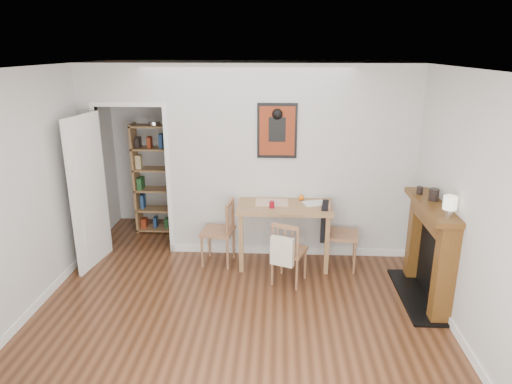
# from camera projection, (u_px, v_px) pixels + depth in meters

# --- Properties ---
(ground) EXTENTS (5.20, 5.20, 0.00)m
(ground) POSITION_uv_depth(u_px,v_px,m) (239.00, 303.00, 5.20)
(ground) COLOR brown
(ground) RESTS_ON ground
(room_shell) EXTENTS (5.20, 5.20, 5.20)m
(room_shell) POSITION_uv_depth(u_px,v_px,m) (254.00, 164.00, 6.08)
(room_shell) COLOR #B9B8B6
(room_shell) RESTS_ON ground
(dining_table) EXTENTS (1.22, 0.78, 0.83)m
(dining_table) POSITION_uv_depth(u_px,v_px,m) (284.00, 211.00, 6.00)
(dining_table) COLOR olive
(dining_table) RESTS_ON ground
(chair_left) EXTENTS (0.50, 0.50, 0.89)m
(chair_left) POSITION_uv_depth(u_px,v_px,m) (218.00, 232.00, 6.05)
(chair_left) COLOR #A06E4A
(chair_left) RESTS_ON ground
(chair_right) EXTENTS (0.56, 0.51, 0.90)m
(chair_right) POSITION_uv_depth(u_px,v_px,m) (340.00, 234.00, 5.94)
(chair_right) COLOR #A06E4A
(chair_right) RESTS_ON ground
(chair_front) EXTENTS (0.53, 0.56, 0.82)m
(chair_front) POSITION_uv_depth(u_px,v_px,m) (289.00, 251.00, 5.55)
(chair_front) COLOR #A06E4A
(chair_front) RESTS_ON ground
(bookshelf) EXTENTS (0.72, 0.29, 1.71)m
(bookshelf) POSITION_uv_depth(u_px,v_px,m) (158.00, 180.00, 7.02)
(bookshelf) COLOR olive
(bookshelf) RESTS_ON ground
(fireplace) EXTENTS (0.45, 1.25, 1.16)m
(fireplace) POSITION_uv_depth(u_px,v_px,m) (431.00, 249.00, 5.15)
(fireplace) COLOR brown
(fireplace) RESTS_ON ground
(red_glass) EXTENTS (0.07, 0.07, 0.09)m
(red_glass) POSITION_uv_depth(u_px,v_px,m) (272.00, 204.00, 5.81)
(red_glass) COLOR maroon
(red_glass) RESTS_ON dining_table
(orange_fruit) EXTENTS (0.07, 0.07, 0.07)m
(orange_fruit) POSITION_uv_depth(u_px,v_px,m) (301.00, 198.00, 6.09)
(orange_fruit) COLOR orange
(orange_fruit) RESTS_ON dining_table
(placemat) EXTENTS (0.43, 0.32, 0.00)m
(placemat) POSITION_uv_depth(u_px,v_px,m) (272.00, 202.00, 6.01)
(placemat) COLOR beige
(placemat) RESTS_ON dining_table
(notebook) EXTENTS (0.33, 0.28, 0.01)m
(notebook) POSITION_uv_depth(u_px,v_px,m) (314.00, 203.00, 5.97)
(notebook) COLOR silver
(notebook) RESTS_ON dining_table
(mantel_lamp) EXTENTS (0.14, 0.14, 0.21)m
(mantel_lamp) POSITION_uv_depth(u_px,v_px,m) (450.00, 204.00, 4.55)
(mantel_lamp) COLOR silver
(mantel_lamp) RESTS_ON fireplace
(ceramic_jar_a) EXTENTS (0.11, 0.11, 0.13)m
(ceramic_jar_a) POSITION_uv_depth(u_px,v_px,m) (434.00, 195.00, 5.06)
(ceramic_jar_a) COLOR black
(ceramic_jar_a) RESTS_ON fireplace
(ceramic_jar_b) EXTENTS (0.07, 0.07, 0.09)m
(ceramic_jar_b) POSITION_uv_depth(u_px,v_px,m) (420.00, 190.00, 5.28)
(ceramic_jar_b) COLOR black
(ceramic_jar_b) RESTS_ON fireplace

